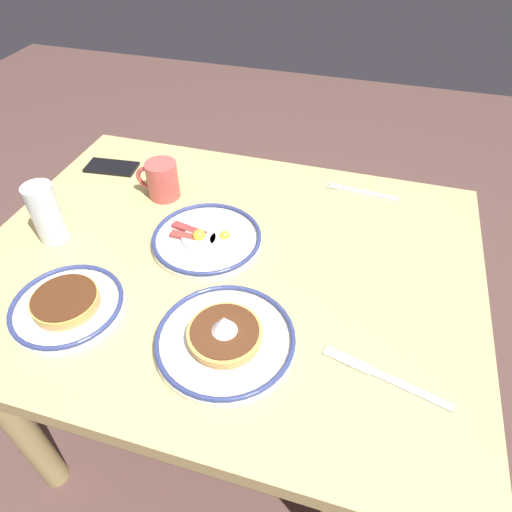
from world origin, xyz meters
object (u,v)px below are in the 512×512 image
Objects in this scene: plate_near_main at (207,239)px; cell_phone at (112,167)px; plate_center_pancakes at (225,338)px; drinking_glass at (47,216)px; fork_near at (361,192)px; plate_far_companion at (67,305)px; coffee_mug at (162,179)px; butter_knife at (385,377)px.

cell_phone is (0.38, -0.23, -0.01)m from plate_near_main.
cell_phone is (0.51, -0.48, -0.01)m from plate_center_pancakes.
drinking_glass is 0.77× the size of fork_near.
fork_near is (-0.52, -0.57, -0.01)m from plate_far_companion.
coffee_mug is at bearing -92.25° from plate_far_companion.
coffee_mug reaches higher than cell_phone.
fork_near is at bearing -131.97° from plate_far_companion.
plate_center_pancakes is at bearing 1.65° from butter_knife.
plate_center_pancakes reaches higher than cell_phone.
plate_far_companion is 0.62m from butter_knife.
plate_center_pancakes is 2.31× the size of coffee_mug.
plate_far_companion is 0.25m from drinking_glass.
plate_far_companion is 0.77m from fork_near.
plate_near_main is 0.33m from plate_far_companion.
cell_phone is at bearing -43.36° from plate_center_pancakes.
plate_center_pancakes is 0.51m from coffee_mug.
coffee_mug is 0.79× the size of drinking_glass.
drinking_glass reaches higher than coffee_mug.
plate_far_companion is at bearing 2.00° from plate_center_pancakes.
drinking_glass reaches higher than plate_near_main.
plate_far_companion reaches higher than fork_near.
plate_center_pancakes is 1.83× the size of drinking_glass.
coffee_mug is (0.31, -0.40, 0.03)m from plate_center_pancakes.
plate_far_companion is at bearing 48.03° from fork_near.
fork_near is (-0.19, -0.56, -0.01)m from plate_center_pancakes.
drinking_glass reaches higher than plate_far_companion.
plate_far_companion reaches higher than plate_near_main.
cell_phone is (0.20, -0.08, -0.05)m from coffee_mug.
coffee_mug is at bearing 152.39° from cell_phone.
coffee_mug reaches higher than plate_near_main.
plate_center_pancakes is 1.15× the size of butter_knife.
coffee_mug is (-0.02, -0.41, 0.03)m from plate_far_companion.
coffee_mug is (0.18, -0.15, 0.04)m from plate_near_main.
coffee_mug is at bearing -52.34° from plate_center_pancakes.
coffee_mug is 0.29m from drinking_glass.
plate_near_main is at bearing -62.37° from plate_center_pancakes.
plate_center_pancakes is at bearing 117.63° from plate_near_main.
butter_knife is at bearing 167.86° from drinking_glass.
drinking_glass is at bearing -12.14° from butter_knife.
plate_near_main is at bearing 140.45° from coffee_mug.
butter_knife is (-0.29, -0.01, -0.01)m from plate_center_pancakes.
fork_near is 0.82× the size of butter_knife.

